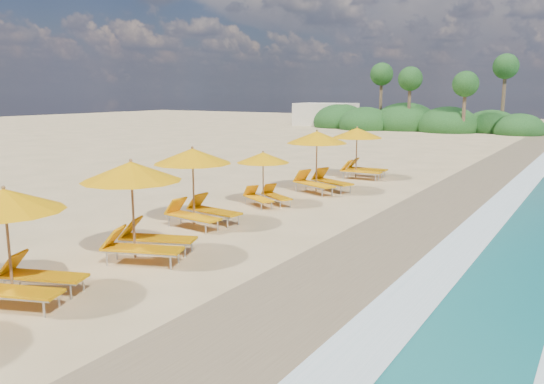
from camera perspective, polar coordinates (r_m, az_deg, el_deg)
The scene contains 11 objects.
ground at distance 16.92m, azimuth 0.00°, elevation -4.00°, with size 160.00×160.00×0.00m, color tan.
wet_sand at distance 15.26m, azimuth 12.91°, elevation -5.89°, with size 4.00×160.00×0.01m, color #8B7753.
surf_foam at distance 14.65m, azimuth 22.99°, elevation -7.09°, with size 4.00×160.00×0.01m.
station_1 at distance 12.15m, azimuth -25.49°, elevation -4.33°, with size 3.12×3.07×2.41m.
station_2 at distance 14.15m, azimuth -13.80°, elevation -1.16°, with size 3.36×3.31×2.60m.
station_3 at distance 17.41m, azimuth -7.89°, elevation 1.12°, with size 2.90×2.73×2.55m.
station_4 at distance 20.37m, azimuth -0.74°, elevation 1.82°, with size 2.76×2.76×2.06m.
station_5 at distance 23.12m, azimuth 5.08°, elevation 3.69°, with size 3.47×3.43×2.67m.
station_6 at distance 27.17m, azimuth 9.33°, elevation 4.49°, with size 2.87×2.67×2.56m.
treeline at distance 62.33m, azimuth 14.73°, elevation 7.26°, with size 25.80×8.80×9.74m.
beach_building at distance 69.13m, azimuth 5.71°, elevation 8.19°, with size 7.00×5.00×2.80m, color beige.
Camera 1 is at (8.69, -13.88, 4.27)m, focal length 35.55 mm.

